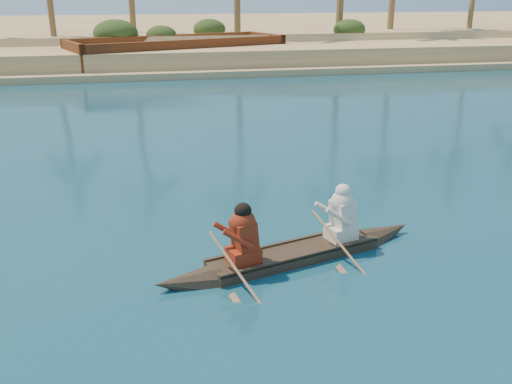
{
  "coord_description": "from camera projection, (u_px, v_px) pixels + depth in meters",
  "views": [
    {
      "loc": [
        -10.57,
        -8.28,
        4.51
      ],
      "look_at": [
        -8.27,
        2.39,
        0.61
      ],
      "focal_mm": 40.0,
      "sensor_mm": 36.0,
      "label": 1
    }
  ],
  "objects": [
    {
      "name": "barge_mid",
      "position": [
        178.0,
        55.0,
        34.31
      ],
      "size": [
        13.4,
        8.09,
        2.12
      ],
      "rotation": [
        0.0,
        0.0,
        0.33
      ],
      "color": "#5C2813",
      "rests_on": "ground"
    },
    {
      "name": "sandy_embankment",
      "position": [
        242.0,
        33.0,
        54.23
      ],
      "size": [
        150.0,
        51.0,
        1.5
      ],
      "color": "#D3B977",
      "rests_on": "ground"
    },
    {
      "name": "shrub_cluster",
      "position": [
        284.0,
        39.0,
        39.84
      ],
      "size": [
        100.0,
        6.0,
        2.4
      ],
      "primitive_type": null,
      "color": "#1C3212",
      "rests_on": "ground"
    },
    {
      "name": "canoe",
      "position": [
        294.0,
        245.0,
        9.98
      ],
      "size": [
        5.16,
        2.09,
        1.42
      ],
      "rotation": [
        0.0,
        0.0,
        0.28
      ],
      "color": "#352E1D",
      "rests_on": "ground"
    }
  ]
}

